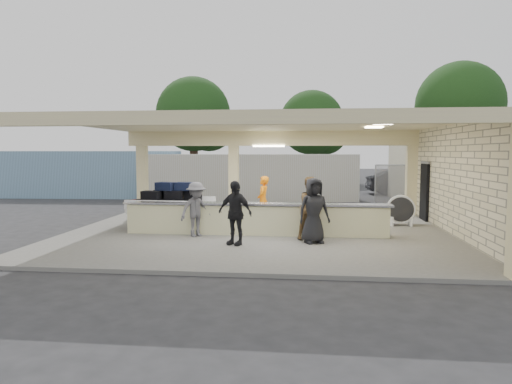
# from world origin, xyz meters

# --- Properties ---
(ground) EXTENTS (120.00, 120.00, 0.00)m
(ground) POSITION_xyz_m (0.00, 0.00, 0.00)
(ground) COLOR #262628
(ground) RESTS_ON ground
(pavilion) EXTENTS (12.01, 10.00, 3.55)m
(pavilion) POSITION_xyz_m (0.21, 0.66, 1.35)
(pavilion) COLOR #615F5A
(pavilion) RESTS_ON ground
(baggage_counter) EXTENTS (8.20, 0.58, 0.98)m
(baggage_counter) POSITION_xyz_m (0.00, -0.50, 0.59)
(baggage_counter) COLOR beige
(baggage_counter) RESTS_ON pavilion
(luggage_cart) EXTENTS (2.73, 1.81, 1.53)m
(luggage_cart) POSITION_xyz_m (-3.01, 0.51, 0.92)
(luggage_cart) COLOR white
(luggage_cart) RESTS_ON pavilion
(drum_fan) EXTENTS (0.98, 0.53, 1.05)m
(drum_fan) POSITION_xyz_m (4.81, 1.78, 0.66)
(drum_fan) COLOR white
(drum_fan) RESTS_ON pavilion
(baggage_handler) EXTENTS (0.37, 0.64, 1.70)m
(baggage_handler) POSITION_xyz_m (0.05, 1.45, 0.95)
(baggage_handler) COLOR orange
(baggage_handler) RESTS_ON pavilion
(passenger_a) EXTENTS (0.95, 0.84, 1.83)m
(passenger_a) POSITION_xyz_m (1.71, -1.11, 1.01)
(passenger_a) COLOR brown
(passenger_a) RESTS_ON pavilion
(passenger_b) EXTENTS (1.10, 0.75, 1.76)m
(passenger_b) POSITION_xyz_m (-0.39, -2.09, 0.98)
(passenger_b) COLOR black
(passenger_b) RESTS_ON pavilion
(passenger_c) EXTENTS (1.02, 1.00, 1.64)m
(passenger_c) POSITION_xyz_m (-1.74, -1.00, 0.92)
(passenger_c) COLOR #515056
(passenger_c) RESTS_ON pavilion
(passenger_d) EXTENTS (0.96, 0.66, 1.83)m
(passenger_d) POSITION_xyz_m (1.76, -1.61, 1.01)
(passenger_d) COLOR black
(passenger_d) RESTS_ON pavilion
(car_white_a) EXTENTS (5.56, 2.66, 1.58)m
(car_white_a) POSITION_xyz_m (9.74, 12.65, 0.79)
(car_white_a) COLOR silver
(car_white_a) RESTS_ON ground
(car_white_b) EXTENTS (4.63, 3.09, 1.37)m
(car_white_b) POSITION_xyz_m (11.33, 13.48, 0.68)
(car_white_b) COLOR silver
(car_white_b) RESTS_ON ground
(car_dark) EXTENTS (4.70, 1.89, 1.54)m
(car_dark) POSITION_xyz_m (7.72, 15.00, 0.77)
(car_dark) COLOR black
(car_dark) RESTS_ON ground
(container_white) EXTENTS (11.77, 3.22, 2.52)m
(container_white) POSITION_xyz_m (-1.53, 10.74, 1.26)
(container_white) COLOR beige
(container_white) RESTS_ON ground
(container_blue) EXTENTS (10.47, 3.00, 2.69)m
(container_blue) POSITION_xyz_m (-11.10, 11.27, 1.35)
(container_blue) COLOR #7AA2C3
(container_blue) RESTS_ON ground
(fence) EXTENTS (12.06, 0.06, 2.03)m
(fence) POSITION_xyz_m (11.00, 9.00, 1.05)
(fence) COLOR gray
(fence) RESTS_ON ground
(tree_left) EXTENTS (6.60, 6.30, 9.00)m
(tree_left) POSITION_xyz_m (-7.68, 24.16, 5.59)
(tree_left) COLOR #382619
(tree_left) RESTS_ON ground
(tree_mid) EXTENTS (6.00, 5.60, 8.00)m
(tree_mid) POSITION_xyz_m (2.32, 26.16, 4.96)
(tree_mid) COLOR #382619
(tree_mid) RESTS_ON ground
(tree_right) EXTENTS (7.20, 7.00, 10.00)m
(tree_right) POSITION_xyz_m (14.32, 25.16, 6.21)
(tree_right) COLOR #382619
(tree_right) RESTS_ON ground
(adjacent_building) EXTENTS (6.00, 8.00, 3.20)m
(adjacent_building) POSITION_xyz_m (9.50, 10.00, 1.60)
(adjacent_building) COLOR beige
(adjacent_building) RESTS_ON ground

